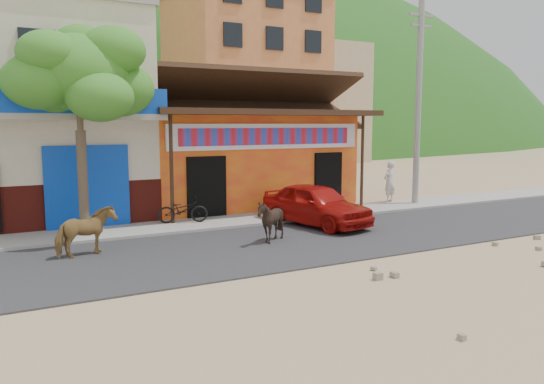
# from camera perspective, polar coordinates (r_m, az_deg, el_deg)

# --- Properties ---
(ground) EXTENTS (120.00, 120.00, 0.00)m
(ground) POSITION_cam_1_polar(r_m,az_deg,el_deg) (12.59, 6.39, -7.89)
(ground) COLOR #9E825B
(ground) RESTS_ON ground
(road) EXTENTS (60.00, 5.00, 0.04)m
(road) POSITION_cam_1_polar(r_m,az_deg,el_deg) (14.65, 0.83, -5.59)
(road) COLOR #28282B
(road) RESTS_ON ground
(sidewalk) EXTENTS (60.00, 2.00, 0.12)m
(sidewalk) POSITION_cam_1_polar(r_m,az_deg,el_deg) (17.72, -4.66, -3.21)
(sidewalk) COLOR gray
(sidewalk) RESTS_ON ground
(dance_club) EXTENTS (8.00, 6.00, 3.60)m
(dance_club) POSITION_cam_1_polar(r_m,az_deg,el_deg) (21.94, -4.08, 3.42)
(dance_club) COLOR orange
(dance_club) RESTS_ON ground
(cafe_building) EXTENTS (7.00, 6.00, 7.00)m
(cafe_building) POSITION_cam_1_polar(r_m,az_deg,el_deg) (20.04, -24.28, 7.28)
(cafe_building) COLOR beige
(cafe_building) RESTS_ON ground
(apartment_front) EXTENTS (9.00, 9.00, 12.00)m
(apartment_front) POSITION_cam_1_polar(r_m,az_deg,el_deg) (37.63, -3.08, 11.46)
(apartment_front) COLOR #CC723F
(apartment_front) RESTS_ON ground
(apartment_rear) EXTENTS (8.00, 8.00, 10.00)m
(apartment_rear) POSITION_cam_1_polar(r_m,az_deg,el_deg) (47.15, 3.86, 9.41)
(apartment_rear) COLOR tan
(apartment_rear) RESTS_ON ground
(hillside) EXTENTS (100.00, 40.00, 24.00)m
(hillside) POSITION_cam_1_polar(r_m,az_deg,el_deg) (80.76, -23.67, 12.94)
(hillside) COLOR #194C14
(hillside) RESTS_ON ground
(tree) EXTENTS (3.00, 3.00, 6.00)m
(tree) POSITION_cam_1_polar(r_m,az_deg,el_deg) (15.96, -19.90, 6.27)
(tree) COLOR #2D721E
(tree) RESTS_ON sidewalk
(utility_pole) EXTENTS (0.24, 0.24, 8.00)m
(utility_pole) POSITION_cam_1_polar(r_m,az_deg,el_deg) (22.02, 15.46, 9.23)
(utility_pole) COLOR gray
(utility_pole) RESTS_ON sidewalk
(cow_tan) EXTENTS (1.58, 1.06, 1.22)m
(cow_tan) POSITION_cam_1_polar(r_m,az_deg,el_deg) (13.91, -19.41, -4.06)
(cow_tan) COLOR olive
(cow_tan) RESTS_ON road
(cow_dark) EXTENTS (1.20, 1.09, 1.19)m
(cow_dark) POSITION_cam_1_polar(r_m,az_deg,el_deg) (14.63, -0.17, -3.14)
(cow_dark) COLOR black
(cow_dark) RESTS_ON road
(red_car) EXTENTS (2.41, 4.24, 1.36)m
(red_car) POSITION_cam_1_polar(r_m,az_deg,el_deg) (17.15, 4.73, -1.32)
(red_car) COLOR #A50F0B
(red_car) RESTS_ON road
(scooter) EXTENTS (1.68, 0.98, 0.84)m
(scooter) POSITION_cam_1_polar(r_m,az_deg,el_deg) (17.35, -9.57, -1.91)
(scooter) COLOR black
(scooter) RESTS_ON sidewalk
(pedestrian) EXTENTS (0.72, 0.60, 1.67)m
(pedestrian) POSITION_cam_1_polar(r_m,az_deg,el_deg) (22.14, 12.49, 1.10)
(pedestrian) COLOR silver
(pedestrian) RESTS_ON sidewalk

